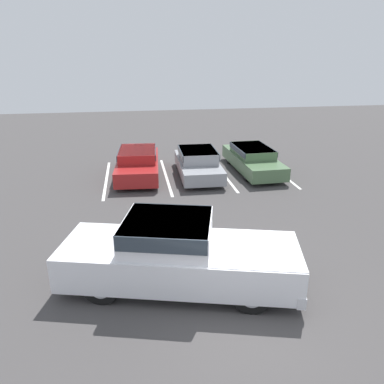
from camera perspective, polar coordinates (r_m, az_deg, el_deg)
The scene contains 9 objects.
ground_plane at distance 9.12m, azimuth 6.03°, elevation -16.41°, with size 60.00×60.00×0.00m, color #423F3F.
stall_stripe_a at distance 17.49m, azimuth -12.90°, elevation 1.94°, with size 0.12×5.41×0.01m, color white.
stall_stripe_b at distance 17.50m, azimuth -3.98°, elevation 2.45°, with size 0.12×5.41×0.01m, color white.
stall_stripe_c at distance 17.94m, azimuth 4.72°, elevation 2.89°, with size 0.12×5.41×0.01m, color white.
stall_stripe_d at distance 18.76m, azimuth 12.84°, elevation 3.23°, with size 0.12×5.41×0.01m, color white.
pickup_truck at distance 9.18m, azimuth -1.84°, elevation -9.40°, with size 6.06×3.41×1.78m.
parked_sedan_a at distance 17.41m, azimuth -8.24°, elevation 4.50°, with size 2.14×4.51×1.27m.
parked_sedan_b at distance 17.35m, azimuth 0.91°, elevation 4.60°, with size 1.90×4.30×1.24m.
parked_sedan_c at distance 18.30m, azimuth 9.21°, elevation 5.12°, with size 1.84×4.82×1.18m.
Camera 1 is at (-2.07, -6.98, 5.50)m, focal length 35.00 mm.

